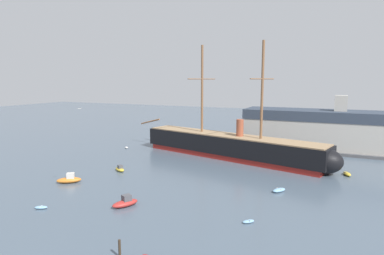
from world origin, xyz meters
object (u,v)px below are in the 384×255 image
at_px(seagull_in_flight, 79,109).
at_px(dinghy_far_right, 347,174).
at_px(tall_ship, 229,146).
at_px(dinghy_foreground_left, 41,207).
at_px(dinghy_distant_centre, 237,152).
at_px(dinghy_mid_right, 248,221).
at_px(dinghy_alongside_stern, 279,190).
at_px(motorboat_mid_left, 69,179).
at_px(dockside_warehouse_right, 316,130).
at_px(motorboat_alongside_bow, 120,169).
at_px(dinghy_far_left, 126,147).
at_px(mooring_piling_nearest, 120,249).
at_px(motorboat_near_centre, 125,202).

bearing_deg(seagull_in_flight, dinghy_far_right, 37.86).
relative_size(tall_ship, dinghy_foreground_left, 27.51).
xyz_separation_m(dinghy_far_right, dinghy_distant_centre, (-26.60, 10.13, -0.07)).
relative_size(dinghy_mid_right, seagull_in_flight, 1.66).
distance_m(tall_ship, dinghy_alongside_stern, 26.34).
bearing_deg(dinghy_foreground_left, tall_ship, 70.18).
bearing_deg(tall_ship, dinghy_foreground_left, -109.82).
height_order(dinghy_foreground_left, motorboat_mid_left, motorboat_mid_left).
height_order(dinghy_distant_centre, dockside_warehouse_right, dockside_warehouse_right).
relative_size(motorboat_mid_left, dinghy_mid_right, 2.59).
bearing_deg(tall_ship, dinghy_far_right, -9.89).
bearing_deg(dinghy_far_right, dinghy_distant_centre, 159.16).
bearing_deg(dockside_warehouse_right, dinghy_far_right, -72.07).
relative_size(motorboat_alongside_bow, dinghy_alongside_stern, 1.17).
xyz_separation_m(dinghy_far_left, dinghy_far_right, (57.37, -3.35, 0.10)).
distance_m(dinghy_far_right, mooring_piling_nearest, 50.81).
distance_m(tall_ship, motorboat_near_centre, 37.79).
bearing_deg(dinghy_alongside_stern, dinghy_far_right, 55.65).
height_order(dinghy_far_left, mooring_piling_nearest, mooring_piling_nearest).
height_order(motorboat_mid_left, dinghy_far_right, motorboat_mid_left).
height_order(dinghy_mid_right, mooring_piling_nearest, mooring_piling_nearest).
relative_size(dinghy_mid_right, dockside_warehouse_right, 0.04).
bearing_deg(dinghy_foreground_left, motorboat_near_centre, 29.03).
bearing_deg(dinghy_distant_centre, motorboat_alongside_bow, -123.60).
relative_size(dinghy_far_left, dinghy_distant_centre, 0.84).
relative_size(motorboat_near_centre, motorboat_alongside_bow, 1.32).
relative_size(motorboat_alongside_bow, mooring_piling_nearest, 1.69).
relative_size(tall_ship, dockside_warehouse_right, 1.37).
distance_m(dinghy_mid_right, mooring_piling_nearest, 18.08).
relative_size(dinghy_alongside_stern, dockside_warehouse_right, 0.07).
bearing_deg(dinghy_alongside_stern, dockside_warehouse_right, 85.77).
bearing_deg(motorboat_alongside_bow, dinghy_distant_centre, 56.40).
xyz_separation_m(tall_ship, dinghy_foreground_left, (-15.72, -43.60, -2.81)).
xyz_separation_m(dinghy_alongside_stern, dinghy_distant_centre, (-15.61, 26.20, -0.07)).
bearing_deg(seagull_in_flight, motorboat_near_centre, -5.73).
relative_size(motorboat_mid_left, motorboat_alongside_bow, 1.35).
relative_size(dinghy_foreground_left, motorboat_alongside_bow, 0.61).
bearing_deg(motorboat_near_centre, dinghy_foreground_left, -150.97).
xyz_separation_m(dinghy_far_left, dockside_warehouse_right, (49.40, 21.30, 5.31)).
distance_m(dinghy_alongside_stern, dinghy_distant_centre, 30.50).
bearing_deg(tall_ship, dockside_warehouse_right, 46.43).
xyz_separation_m(dinghy_foreground_left, dinghy_far_left, (-14.71, 42.24, -0.00)).
xyz_separation_m(motorboat_alongside_bow, dinghy_far_left, (-12.86, 20.19, -0.25)).
bearing_deg(motorboat_alongside_bow, motorboat_mid_left, -109.82).
distance_m(dinghy_mid_right, dinghy_distant_centre, 43.05).
height_order(motorboat_alongside_bow, mooring_piling_nearest, mooring_piling_nearest).
xyz_separation_m(dinghy_foreground_left, dinghy_distant_centre, (16.07, 49.02, 0.03)).
bearing_deg(dockside_warehouse_right, tall_ship, -133.57).
height_order(tall_ship, motorboat_alongside_bow, tall_ship).
bearing_deg(motorboat_mid_left, motorboat_near_centre, -17.41).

